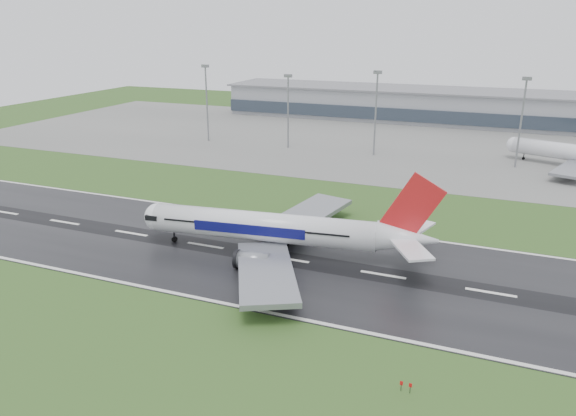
% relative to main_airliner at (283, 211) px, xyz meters
% --- Properties ---
extents(ground, '(520.00, 520.00, 0.00)m').
position_rel_main_airliner_xyz_m(ground, '(22.45, -2.62, -9.55)').
color(ground, '#2A4C1C').
rests_on(ground, ground).
extents(runway, '(400.00, 45.00, 0.10)m').
position_rel_main_airliner_xyz_m(runway, '(22.45, -2.62, -9.50)').
color(runway, black).
rests_on(runway, ground).
extents(apron, '(400.00, 130.00, 0.08)m').
position_rel_main_airliner_xyz_m(apron, '(22.45, 122.38, -9.51)').
color(apron, slate).
rests_on(apron, ground).
extents(terminal, '(240.00, 36.00, 15.00)m').
position_rel_main_airliner_xyz_m(terminal, '(22.45, 182.38, -2.05)').
color(terminal, gray).
rests_on(terminal, ground).
extents(main_airliner, '(71.14, 68.50, 18.89)m').
position_rel_main_airliner_xyz_m(main_airliner, '(0.00, 0.00, 0.00)').
color(main_airliner, white).
rests_on(main_airliner, runway).
extents(floodmast_0, '(0.64, 0.64, 29.93)m').
position_rel_main_airliner_xyz_m(floodmast_0, '(-73.76, 97.38, 5.42)').
color(floodmast_0, gray).
rests_on(floodmast_0, ground).
extents(floodmast_1, '(0.64, 0.64, 27.30)m').
position_rel_main_airliner_xyz_m(floodmast_1, '(-37.75, 97.38, 4.11)').
color(floodmast_1, gray).
rests_on(floodmast_1, ground).
extents(floodmast_2, '(0.64, 0.64, 29.72)m').
position_rel_main_airliner_xyz_m(floodmast_2, '(-3.22, 97.38, 5.31)').
color(floodmast_2, gray).
rests_on(floodmast_2, ground).
extents(floodmast_3, '(0.64, 0.64, 29.23)m').
position_rel_main_airliner_xyz_m(floodmast_3, '(46.08, 97.38, 5.07)').
color(floodmast_3, gray).
rests_on(floodmast_3, ground).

